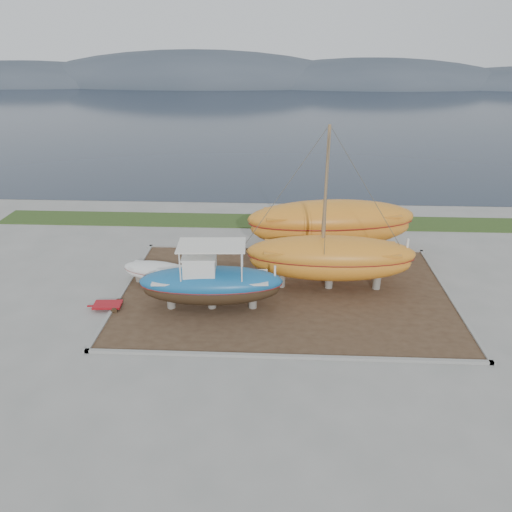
# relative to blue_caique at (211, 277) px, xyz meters

# --- Properties ---
(ground) EXTENTS (140.00, 140.00, 0.00)m
(ground) POSITION_rel_blue_caique_xyz_m (3.88, -2.15, -1.86)
(ground) COLOR gray
(ground) RESTS_ON ground
(dirt_patch) EXTENTS (18.00, 12.00, 0.06)m
(dirt_patch) POSITION_rel_blue_caique_xyz_m (3.88, 1.85, -1.83)
(dirt_patch) COLOR #422D1E
(dirt_patch) RESTS_ON ground
(curb_frame) EXTENTS (18.60, 12.60, 0.15)m
(curb_frame) POSITION_rel_blue_caique_xyz_m (3.88, 1.85, -1.79)
(curb_frame) COLOR gray
(curb_frame) RESTS_ON ground
(grass_strip) EXTENTS (44.00, 3.00, 0.08)m
(grass_strip) POSITION_rel_blue_caique_xyz_m (3.88, 13.35, -1.82)
(grass_strip) COLOR #284219
(grass_strip) RESTS_ON ground
(sea) EXTENTS (260.00, 100.00, 0.04)m
(sea) POSITION_rel_blue_caique_xyz_m (3.88, 67.85, -1.86)
(sea) COLOR #192333
(sea) RESTS_ON ground
(mountain_ridge) EXTENTS (200.00, 36.00, 20.00)m
(mountain_ridge) POSITION_rel_blue_caique_xyz_m (3.88, 122.85, -1.86)
(mountain_ridge) COLOR #333D49
(mountain_ridge) RESTS_ON ground
(blue_caique) EXTENTS (7.60, 2.74, 3.61)m
(blue_caique) POSITION_rel_blue_caique_xyz_m (0.00, 0.00, 0.00)
(blue_caique) COLOR #185F99
(blue_caique) RESTS_ON dirt_patch
(white_dinghy) EXTENTS (4.31, 2.29, 1.23)m
(white_dinghy) POSITION_rel_blue_caique_xyz_m (-3.50, 2.64, -1.19)
(white_dinghy) COLOR silver
(white_dinghy) RESTS_ON dirt_patch
(orange_sailboat) EXTENTS (9.39, 2.78, 9.16)m
(orange_sailboat) POSITION_rel_blue_caique_xyz_m (6.37, 2.59, 2.78)
(orange_sailboat) COLOR orange
(orange_sailboat) RESTS_ON dirt_patch
(orange_bare_hull) EXTENTS (11.09, 4.53, 3.53)m
(orange_bare_hull) POSITION_rel_blue_caique_xyz_m (6.80, 7.33, -0.04)
(orange_bare_hull) COLOR orange
(orange_bare_hull) RESTS_ON dirt_patch
(red_trailer) EXTENTS (2.24, 1.23, 0.31)m
(red_trailer) POSITION_rel_blue_caique_xyz_m (-5.52, -0.33, -1.71)
(red_trailer) COLOR #AB131B
(red_trailer) RESTS_ON ground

